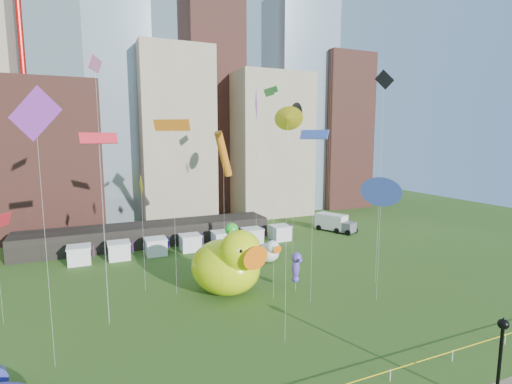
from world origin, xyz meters
name	(u,v)px	position (x,y,z in m)	size (l,w,h in m)	color
skyline	(163,113)	(2.25, 61.06, 21.44)	(101.00, 23.00, 68.00)	brown
crane_right	(284,4)	(30.89, 64.00, 46.90)	(23.00, 1.00, 76.00)	red
pavilion	(150,234)	(-4.00, 42.00, 1.60)	(38.00, 6.00, 3.20)	black
vendor_tents	(190,243)	(1.02, 36.00, 1.11)	(33.24, 2.80, 2.40)	white
big_duck	(229,264)	(0.85, 18.57, 3.38)	(9.14, 10.47, 7.37)	#D8EE0C
small_duck	(268,252)	(9.29, 26.48, 1.46)	(3.79, 4.46, 3.17)	white
seahorse_green	(232,239)	(2.61, 22.24, 4.96)	(2.03, 2.27, 6.89)	silver
seahorse_purple	(296,265)	(7.79, 16.28, 3.00)	(1.14, 1.46, 4.40)	silver
lamppost	(500,354)	(9.85, -4.84, 3.74)	(0.64, 0.64, 6.12)	black
box_truck	(334,223)	(27.60, 37.50, 1.55)	(5.26, 7.51, 3.01)	silver
kite_1	(95,66)	(-11.26, 16.84, 22.51)	(1.27, 3.36, 23.18)	silver
kite_2	(295,113)	(14.12, 28.42, 19.92)	(0.70, 2.94, 21.40)	silver
kite_3	(275,94)	(4.67, 15.52, 20.82)	(0.61, 1.92, 21.53)	silver
kite_4	(141,188)	(-7.25, 22.98, 11.37)	(0.07, 2.16, 12.69)	silver
kite_5	(381,192)	(14.34, 11.01, 11.31)	(1.55, 2.79, 12.77)	silver
kite_6	(172,126)	(-4.28, 20.79, 17.81)	(3.41, 2.62, 18.46)	silver
kite_7	(256,108)	(5.03, 20.77, 19.90)	(1.50, 2.86, 21.84)	silver
kite_8	(99,139)	(-11.32, 16.36, 16.49)	(3.07, 1.13, 17.05)	silver
kite_10	(384,88)	(17.44, 14.81, 21.92)	(1.04, 1.93, 23.89)	silver
kite_11	(269,93)	(11.54, 31.13, 22.80)	(0.78, 3.49, 23.48)	silver
kite_12	(287,119)	(1.80, 7.50, 18.03)	(0.97, 1.74, 18.99)	silver
kite_13	(314,136)	(7.72, 13.13, 16.81)	(1.81, 2.77, 17.38)	silver
kite_14	(223,154)	(3.93, 28.92, 14.49)	(3.34, 3.14, 17.52)	silver
kite_15	(35,117)	(-15.29, 11.21, 18.02)	(3.39, 1.54, 20.07)	silver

